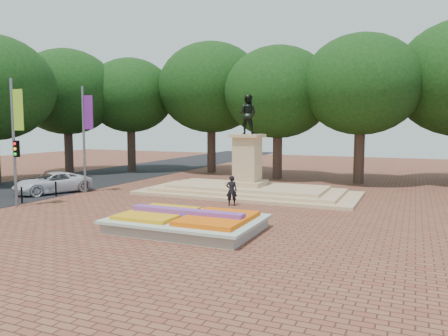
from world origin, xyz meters
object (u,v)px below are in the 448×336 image
Objects in this scene: monument at (247,181)px; pedestrian at (232,191)px; van at (52,183)px; flower_bed at (187,222)px.

monument reaches higher than pedestrian.
van is (-12.00, -4.59, -0.20)m from monument.
monument is at bearing -105.77° from pedestrian.
pedestrian is at bearing 26.32° from van.
flower_bed is 14.11m from van.
van is at bearing -159.07° from monument.
monument is 12.85m from van.
pedestrian is at bearing -81.94° from monument.
van is 2.89× the size of pedestrian.
monument is (-1.03, 10.00, 0.50)m from flower_bed.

